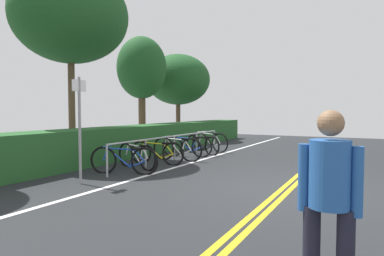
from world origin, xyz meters
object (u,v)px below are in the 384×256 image
at_px(sign_post_near, 80,120).
at_px(tree_mid, 70,17).
at_px(bicycle_5, 202,145).
at_px(pedestrian, 329,194).
at_px(bike_rack, 174,141).
at_px(bicycle_3, 177,149).
at_px(bicycle_1, 137,156).
at_px(bicycle_6, 210,142).
at_px(bicycle_4, 187,146).
at_px(tree_extra, 178,80).
at_px(tree_far_right, 142,69).
at_px(bicycle_2, 157,153).
at_px(bicycle_0, 124,160).

bearing_deg(sign_post_near, tree_mid, 49.03).
xyz_separation_m(bicycle_5, pedestrian, (-8.02, -5.02, 0.55)).
bearing_deg(bike_rack, bicycle_3, -105.59).
xyz_separation_m(bicycle_1, bicycle_6, (4.39, -0.13, 0.03)).
bearing_deg(bicycle_4, sign_post_near, -179.39).
bearing_deg(bicycle_6, sign_post_near, 179.99).
bearing_deg(pedestrian, bicycle_6, 30.00).
relative_size(bicycle_6, pedestrian, 1.11).
distance_m(bicycle_4, sign_post_near, 4.94).
xyz_separation_m(bicycle_1, tree_extra, (8.23, 3.45, 2.81)).
xyz_separation_m(bicycle_4, tree_far_right, (2.27, 3.49, 3.03)).
height_order(bicycle_1, bicycle_5, bicycle_5).
distance_m(bicycle_2, tree_extra, 8.63).
distance_m(bicycle_4, tree_extra, 7.12).
bearing_deg(bicycle_2, bicycle_6, -0.99).
height_order(bike_rack, bicycle_6, bike_rack).
bearing_deg(bicycle_3, tree_extra, 29.65).
distance_m(bicycle_4, bicycle_5, 0.82).
relative_size(bicycle_6, tree_mid, 0.29).
bearing_deg(sign_post_near, bicycle_6, -0.01).
bearing_deg(pedestrian, bicycle_3, 38.75).
height_order(bicycle_0, bicycle_6, bicycle_6).
bearing_deg(bicycle_5, bicycle_6, 7.39).
bearing_deg(tree_mid, bike_rack, -63.65).
distance_m(bicycle_2, bicycle_6, 3.52).
relative_size(bicycle_0, tree_far_right, 0.36).
height_order(bicycle_1, tree_far_right, tree_far_right).
relative_size(bicycle_2, pedestrian, 1.11).
height_order(bike_rack, tree_far_right, tree_far_right).
xyz_separation_m(bike_rack, sign_post_near, (-3.93, -0.02, 0.77)).
xyz_separation_m(bike_rack, tree_mid, (-1.42, 2.87, 3.85)).
bearing_deg(pedestrian, bicycle_2, 44.02).
height_order(bicycle_6, sign_post_near, sign_post_near).
xyz_separation_m(bicycle_2, sign_post_near, (-3.00, -0.06, 1.02)).
height_order(bicycle_3, tree_far_right, tree_far_right).
distance_m(bike_rack, bicycle_6, 2.60).
relative_size(bicycle_0, tree_mid, 0.29).
bearing_deg(bike_rack, tree_mid, 116.35).
bearing_deg(bicycle_6, bicycle_2, 179.01).
relative_size(pedestrian, tree_far_right, 0.33).
distance_m(bicycle_0, bicycle_2, 1.68).
bearing_deg(bicycle_5, bicycle_2, 176.21).
distance_m(bicycle_3, tree_mid, 5.24).
relative_size(sign_post_near, tree_far_right, 0.47).
bearing_deg(tree_extra, bicycle_1, -157.26).
xyz_separation_m(bicycle_6, tree_far_right, (0.59, 3.54, 3.01)).
relative_size(bicycle_1, pedestrian, 1.02).
relative_size(bicycle_4, pedestrian, 1.06).
bearing_deg(bicycle_2, tree_far_right, 40.24).
bearing_deg(bicycle_0, sign_post_near, 176.25).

